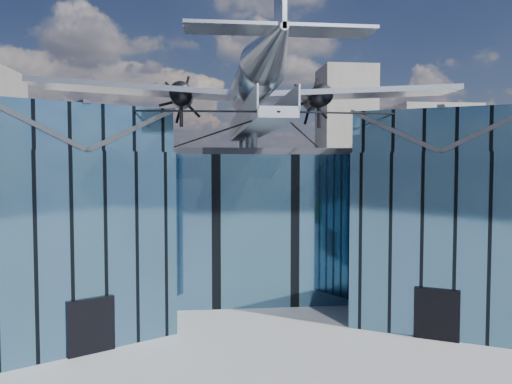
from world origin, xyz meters
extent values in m
plane|color=gray|center=(0.00, 0.00, 0.00)|extent=(120.00, 120.00, 0.00)
cube|color=#456F8D|center=(0.00, 9.00, 4.75)|extent=(28.00, 14.00, 9.50)
cube|color=#282A30|center=(0.00, 9.00, 9.70)|extent=(28.00, 14.00, 0.40)
cube|color=#456F8D|center=(-10.50, -1.00, 4.75)|extent=(11.79, 11.43, 9.50)
cube|color=#456F8D|center=(-10.50, -1.00, 10.60)|extent=(11.56, 11.20, 2.20)
cube|color=#282A30|center=(-12.45, -2.12, 10.60)|extent=(7.98, 9.23, 2.40)
cube|color=#282A30|center=(-8.55, 0.12, 10.60)|extent=(7.98, 9.23, 2.40)
cube|color=#282A30|center=(-10.50, -1.00, 11.75)|extent=(4.30, 7.10, 0.18)
cube|color=black|center=(-8.48, -4.51, 1.30)|extent=(2.03, 1.32, 2.60)
cube|color=black|center=(-6.60, 1.25, 4.75)|extent=(0.34, 0.34, 9.50)
cube|color=#456F8D|center=(10.50, -1.00, 4.75)|extent=(11.79, 11.43, 9.50)
cube|color=#456F8D|center=(10.50, -1.00, 10.60)|extent=(11.56, 11.20, 2.20)
cube|color=#282A30|center=(8.55, 0.12, 10.60)|extent=(7.98, 9.23, 2.40)
cube|color=#282A30|center=(12.45, -2.12, 10.60)|extent=(7.98, 9.23, 2.40)
cube|color=#282A30|center=(10.50, -1.00, 11.75)|extent=(4.30, 7.10, 0.18)
cube|color=black|center=(8.48, -4.51, 1.30)|extent=(2.03, 1.32, 2.60)
cube|color=black|center=(6.60, 1.25, 4.75)|extent=(0.34, 0.34, 9.50)
cube|color=#90959C|center=(0.00, 3.50, 11.10)|extent=(1.80, 21.00, 0.50)
cube|color=#90959C|center=(-0.90, 3.50, 11.75)|extent=(0.08, 21.00, 1.10)
cube|color=#90959C|center=(0.90, 3.50, 11.75)|extent=(0.08, 21.00, 1.10)
cylinder|color=#90959C|center=(0.00, 13.00, 10.43)|extent=(0.44, 0.44, 1.35)
cylinder|color=#90959C|center=(0.00, 7.00, 10.43)|extent=(0.44, 0.44, 1.35)
cylinder|color=#90959C|center=(0.00, 3.00, 10.43)|extent=(0.44, 0.44, 1.35)
cylinder|color=#90959C|center=(0.00, 4.00, 12.05)|extent=(0.70, 0.70, 1.40)
cylinder|color=black|center=(-5.25, -4.00, 11.40)|extent=(10.55, 6.08, 0.69)
cylinder|color=black|center=(5.25, -4.00, 11.40)|extent=(10.55, 6.08, 0.69)
cylinder|color=black|center=(-3.00, 1.50, 10.55)|extent=(6.09, 17.04, 1.19)
cylinder|color=black|center=(3.00, 1.50, 10.55)|extent=(6.09, 17.04, 1.19)
cylinder|color=#B3B8C1|center=(0.00, 4.00, 14.00)|extent=(2.50, 11.00, 2.50)
sphere|color=#B3B8C1|center=(0.00, 9.50, 14.00)|extent=(2.50, 2.50, 2.50)
cube|color=black|center=(0.00, 8.50, 14.69)|extent=(1.60, 1.40, 0.50)
cone|color=#B3B8C1|center=(0.00, -5.00, 14.30)|extent=(2.50, 7.00, 2.50)
cube|color=#B3B8C1|center=(0.00, -7.20, 14.50)|extent=(8.00, 1.80, 0.14)
cube|color=#B3B8C1|center=(-7.00, 5.00, 13.70)|extent=(14.00, 3.20, 1.08)
cylinder|color=black|center=(-4.60, 5.60, 13.45)|extent=(1.44, 3.20, 1.44)
cone|color=black|center=(-4.60, 7.40, 13.45)|extent=(0.70, 0.70, 0.70)
cube|color=black|center=(-4.60, 7.55, 13.45)|extent=(1.05, 0.06, 3.33)
cube|color=black|center=(-4.60, 7.55, 13.45)|extent=(2.53, 0.06, 2.53)
cube|color=black|center=(-4.60, 7.55, 13.45)|extent=(3.33, 0.06, 1.05)
cylinder|color=black|center=(-4.60, 5.00, 12.22)|extent=(0.24, 0.24, 1.75)
cube|color=#B3B8C1|center=(7.00, 5.00, 13.70)|extent=(14.00, 3.20, 1.08)
cylinder|color=black|center=(4.60, 5.60, 13.45)|extent=(1.44, 3.20, 1.44)
cone|color=black|center=(4.60, 7.40, 13.45)|extent=(0.70, 0.70, 0.70)
cube|color=black|center=(4.60, 7.55, 13.45)|extent=(1.05, 0.06, 3.33)
cube|color=black|center=(4.60, 7.55, 13.45)|extent=(2.53, 0.06, 2.53)
cube|color=black|center=(4.60, 7.55, 13.45)|extent=(3.33, 0.06, 1.05)
cylinder|color=black|center=(4.60, 5.00, 12.22)|extent=(0.24, 0.24, 1.75)
cube|color=gray|center=(32.00, 48.00, 9.00)|extent=(12.00, 14.00, 18.00)
cube|color=gray|center=(-20.00, 55.00, 7.00)|extent=(14.00, 10.00, 14.00)
cube|color=gray|center=(22.00, 58.00, 13.00)|extent=(9.00, 9.00, 26.00)
camera|label=1|loc=(-3.28, -28.17, 8.79)|focal=35.00mm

